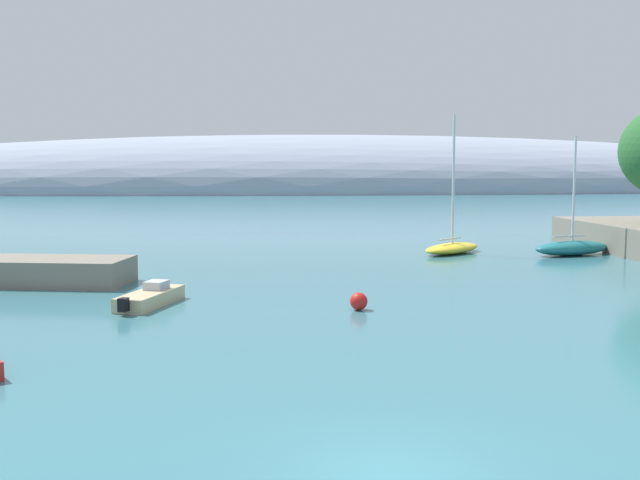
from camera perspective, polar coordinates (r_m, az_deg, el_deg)
water at (r=16.54m, az=5.33°, el=-17.45°), size 600.00×600.00×0.00m
distant_ridge at (r=197.22m, az=1.37°, el=3.84°), size 314.36×62.42×29.98m
sailboat_teal_near_shore at (r=56.94m, az=19.06°, el=-0.53°), size 6.76×3.87×8.73m
sailboat_yellow_mid_mooring at (r=55.87m, az=10.26°, el=-0.49°), size 6.21×5.84×10.35m
motorboat_sand_foreground at (r=35.42m, az=-13.10°, el=-4.38°), size 2.93×5.04×1.06m
mooring_buoy_red at (r=33.42m, az=3.04°, el=-4.79°), size 0.81×0.81×0.81m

